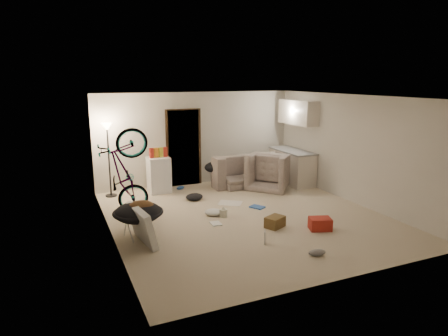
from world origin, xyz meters
name	(u,v)px	position (x,y,z in m)	size (l,w,h in m)	color
floor	(245,217)	(0.00, 0.00, -0.01)	(5.50, 6.00, 0.02)	beige
ceiling	(247,96)	(0.00, 0.00, 2.51)	(5.50, 6.00, 0.02)	white
wall_back	(197,138)	(0.00, 3.01, 1.25)	(5.50, 0.02, 2.50)	beige
wall_front	(344,198)	(0.00, -3.01, 1.25)	(5.50, 0.02, 2.50)	beige
wall_left	(108,171)	(-2.76, 0.00, 1.25)	(0.02, 6.00, 2.50)	beige
wall_right	(353,149)	(2.76, 0.00, 1.25)	(0.02, 6.00, 2.50)	beige
doorway	(183,148)	(-0.40, 2.97, 1.02)	(0.85, 0.10, 2.04)	black
door_trim	(184,148)	(-0.40, 2.94, 1.02)	(0.97, 0.04, 2.10)	#322111
floor_lamp	(108,144)	(-2.40, 2.65, 1.31)	(0.28, 0.28, 1.81)	black
kitchen_counter	(292,167)	(2.43, 2.00, 0.44)	(0.60, 1.50, 0.88)	beige
counter_top	(292,151)	(2.43, 2.00, 0.90)	(0.64, 1.54, 0.04)	gray
kitchen_uppers	(298,112)	(2.56, 2.00, 1.95)	(0.38, 1.40, 0.65)	beige
sofa	(246,172)	(1.23, 2.45, 0.32)	(2.16, 0.85, 0.63)	#3A423A
armchair	(272,174)	(1.69, 1.83, 0.35)	(1.07, 0.93, 0.69)	#3A423A
bicycle	(125,192)	(-2.30, 1.12, 0.50)	(0.66, 1.91, 1.00)	black
book_asset	(265,245)	(-0.36, -1.48, 0.01)	(0.17, 0.24, 0.02)	#A12318
mini_fridge	(159,175)	(-1.20, 2.55, 0.45)	(0.53, 0.53, 0.90)	white
snack_box_0	(151,154)	(-1.37, 2.55, 1.00)	(0.10, 0.07, 0.30)	#A12318
snack_box_1	(156,154)	(-1.25, 2.55, 1.00)	(0.10, 0.07, 0.30)	orange
snack_box_2	(161,153)	(-1.13, 2.55, 1.00)	(0.10, 0.07, 0.30)	gold
snack_box_3	(165,153)	(-1.01, 2.55, 1.00)	(0.10, 0.07, 0.30)	#A12318
saucer_chair	(138,217)	(-2.30, -0.22, 0.39)	(0.92, 0.92, 0.65)	silver
hoodie	(141,207)	(-2.25, -0.25, 0.58)	(0.48, 0.40, 0.22)	#51341C
sofa_drape	(214,167)	(0.28, 2.45, 0.54)	(0.56, 0.46, 0.28)	black
tv_box	(142,225)	(-2.30, -0.51, 0.32)	(0.12, 0.98, 0.65)	silver
drink_case_a	(275,222)	(0.25, -0.80, 0.11)	(0.38, 0.27, 0.22)	brown
drink_case_b	(320,224)	(0.98, -1.26, 0.12)	(0.41, 0.30, 0.23)	#A12318
juicer	(223,212)	(-0.45, 0.15, 0.10)	(0.17, 0.17, 0.24)	beige
newspaper	(230,203)	(0.08, 0.95, 0.00)	(0.41, 0.53, 0.01)	silver
book_blue	(257,207)	(0.50, 0.40, 0.02)	(0.23, 0.31, 0.03)	#2F5AAA
book_white	(216,224)	(-0.76, -0.19, 0.01)	(0.19, 0.25, 0.02)	silver
shoe_0	(180,188)	(-0.64, 2.55, 0.05)	(0.25, 0.10, 0.09)	#2F5AAA
shoe_1	(160,190)	(-1.19, 2.55, 0.05)	(0.29, 0.12, 0.11)	slate
shoe_3	(317,253)	(0.22, -2.20, 0.06)	(0.30, 0.12, 0.11)	slate
clothes_lump_b	(194,197)	(-0.60, 1.56, 0.07)	(0.45, 0.39, 0.14)	black
clothes_lump_c	(214,212)	(-0.59, 0.35, 0.06)	(0.40, 0.34, 0.12)	silver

